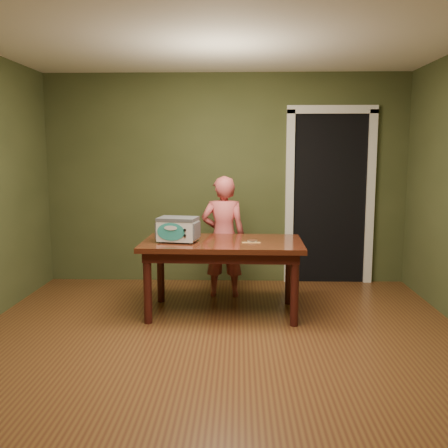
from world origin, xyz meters
The scene contains 8 objects.
floor centered at (0.00, 0.00, 0.00)m, with size 5.00×5.00×0.00m, color brown.
room_shell centered at (0.00, 0.00, 1.71)m, with size 4.52×5.02×2.61m.
doorway centered at (1.30, 2.78, 1.06)m, with size 1.10×0.66×2.25m.
dining_table centered at (0.01, 1.19, 0.65)m, with size 1.62×0.94×0.75m.
toy_oven centered at (-0.44, 1.13, 0.88)m, with size 0.44×0.33×0.25m.
baking_pan centered at (0.30, 1.13, 0.76)m, with size 0.10×0.10×0.02m.
spatula centered at (0.29, 1.09, 0.75)m, with size 0.18×0.03×0.01m, color #F4C66A.
child centered at (0.00, 1.82, 0.69)m, with size 0.50×0.33×1.37m, color #C04F50.
Camera 1 is at (0.17, -3.75, 1.63)m, focal length 40.00 mm.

